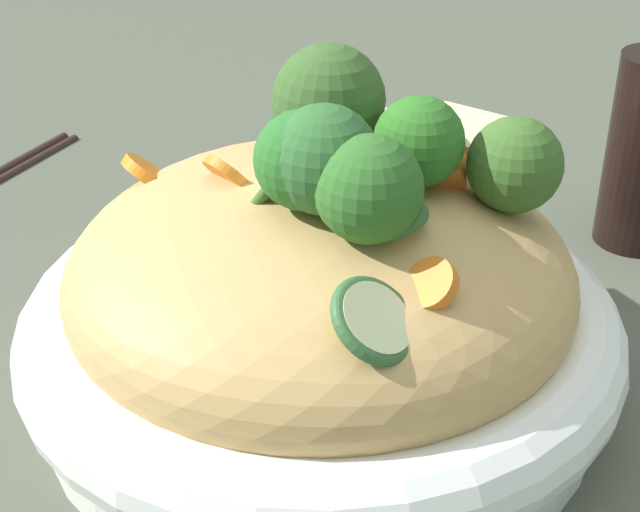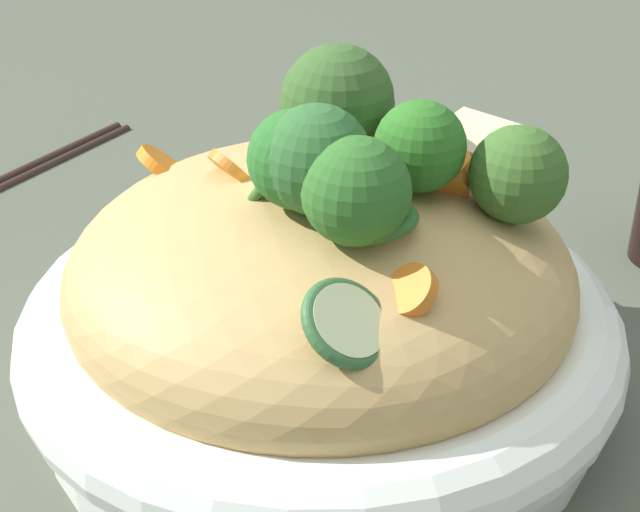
{
  "view_description": "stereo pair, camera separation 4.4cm",
  "coord_description": "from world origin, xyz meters",
  "views": [
    {
      "loc": [
        0.34,
        -0.16,
        0.29
      ],
      "look_at": [
        0.0,
        0.0,
        0.07
      ],
      "focal_mm": 54.55,
      "sensor_mm": 36.0,
      "label": 1
    },
    {
      "loc": [
        0.36,
        -0.12,
        0.29
      ],
      "look_at": [
        0.0,
        0.0,
        0.07
      ],
      "focal_mm": 54.55,
      "sensor_mm": 36.0,
      "label": 2
    }
  ],
  "objects": [
    {
      "name": "chicken_chunks",
      "position": [
        -0.03,
        0.08,
        0.1
      ],
      "size": [
        0.08,
        0.06,
        0.04
      ],
      "color": "beige",
      "rests_on": "serving_bowl"
    },
    {
      "name": "broccoli_florets",
      "position": [
        0.01,
        0.02,
        0.13
      ],
      "size": [
        0.13,
        0.15,
        0.07
      ],
      "color": "#97C06D",
      "rests_on": "serving_bowl"
    },
    {
      "name": "chopsticks_pair",
      "position": [
        -0.28,
        -0.14,
        0.0
      ],
      "size": [
        0.16,
        0.19,
        0.01
      ],
      "color": "black",
      "rests_on": "ground_plane"
    },
    {
      "name": "ground_plane",
      "position": [
        0.0,
        0.0,
        0.0
      ],
      "size": [
        3.0,
        3.0,
        0.0
      ],
      "primitive_type": "plane",
      "color": "#4C5243"
    },
    {
      "name": "zucchini_slices",
      "position": [
        0.04,
        -0.01,
        0.11
      ],
      "size": [
        0.14,
        0.08,
        0.05
      ],
      "color": "beige",
      "rests_on": "serving_bowl"
    },
    {
      "name": "serving_bowl",
      "position": [
        0.0,
        0.0,
        0.03
      ],
      "size": [
        0.28,
        0.28,
        0.06
      ],
      "color": "white",
      "rests_on": "ground_plane"
    },
    {
      "name": "noodle_heap",
      "position": [
        0.0,
        0.0,
        0.06
      ],
      "size": [
        0.23,
        0.23,
        0.09
      ],
      "color": "tan",
      "rests_on": "serving_bowl"
    },
    {
      "name": "carrot_coins",
      "position": [
        -0.01,
        0.01,
        0.1
      ],
      "size": [
        0.18,
        0.15,
        0.04
      ],
      "color": "orange",
      "rests_on": "serving_bowl"
    }
  ]
}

